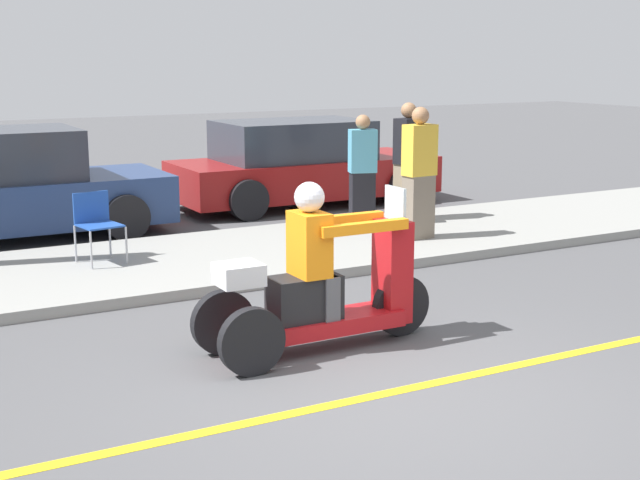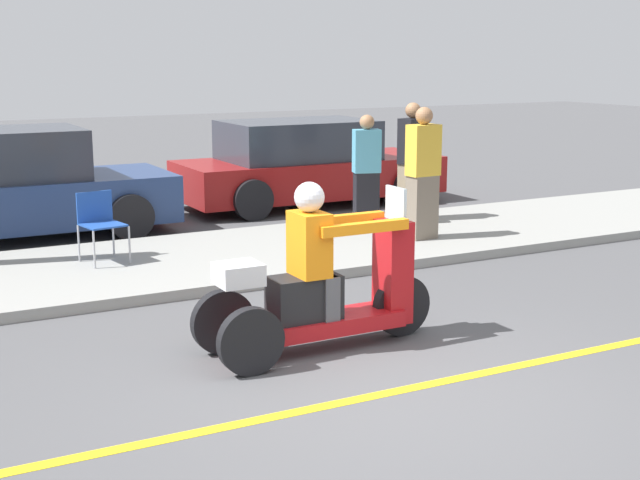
# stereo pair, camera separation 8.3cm
# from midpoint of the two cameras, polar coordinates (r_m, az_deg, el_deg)

# --- Properties ---
(ground_plane) EXTENTS (60.00, 60.00, 0.00)m
(ground_plane) POSITION_cam_midpoint_polar(r_m,az_deg,el_deg) (6.93, 4.10, -9.74)
(ground_plane) COLOR #4C4C4F
(lane_stripe) EXTENTS (24.00, 0.12, 0.01)m
(lane_stripe) POSITION_cam_midpoint_polar(r_m,az_deg,el_deg) (6.95, 4.31, -9.67)
(lane_stripe) COLOR gold
(lane_stripe) RESTS_ON ground
(sidewalk_strip) EXTENTS (28.00, 2.80, 0.12)m
(sidewalk_strip) POSITION_cam_midpoint_polar(r_m,az_deg,el_deg) (10.89, -9.08, -1.45)
(sidewalk_strip) COLOR gray
(sidewalk_strip) RESTS_ON ground
(motorcycle_trike) EXTENTS (2.20, 0.70, 1.49)m
(motorcycle_trike) POSITION_cam_midpoint_polar(r_m,az_deg,el_deg) (7.73, -0.26, -3.20)
(motorcycle_trike) COLOR black
(motorcycle_trike) RESTS_ON ground
(spectator_mid_group) EXTENTS (0.47, 0.36, 1.72)m
(spectator_mid_group) POSITION_cam_midpoint_polar(r_m,az_deg,el_deg) (13.14, 5.45, 4.88)
(spectator_mid_group) COLOR gray
(spectator_mid_group) RESTS_ON sidewalk_strip
(spectator_far_back) EXTENTS (0.43, 0.27, 1.74)m
(spectator_far_back) POSITION_cam_midpoint_polar(r_m,az_deg,el_deg) (11.81, 6.16, 4.12)
(spectator_far_back) COLOR #726656
(spectator_far_back) RESTS_ON sidewalk_strip
(spectator_by_tree) EXTENTS (0.42, 0.32, 1.58)m
(spectator_by_tree) POSITION_cam_midpoint_polar(r_m,az_deg,el_deg) (12.65, 2.54, 4.33)
(spectator_by_tree) COLOR black
(spectator_by_tree) RESTS_ON sidewalk_strip
(folding_chair_set_back) EXTENTS (0.53, 0.53, 0.82)m
(folding_chair_set_back) POSITION_cam_midpoint_polar(r_m,az_deg,el_deg) (10.80, -14.36, 1.28)
(folding_chair_set_back) COLOR #A5A8AD
(folding_chair_set_back) RESTS_ON sidewalk_strip
(parked_car_lot_far) EXTENTS (4.45, 1.95, 1.43)m
(parked_car_lot_far) POSITION_cam_midpoint_polar(r_m,az_deg,el_deg) (15.08, -1.39, 4.81)
(parked_car_lot_far) COLOR maroon
(parked_car_lot_far) RESTS_ON ground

